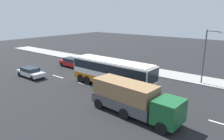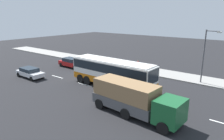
# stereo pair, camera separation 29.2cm
# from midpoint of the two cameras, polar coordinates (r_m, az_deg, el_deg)

# --- Properties ---
(ground_plane) EXTENTS (120.00, 120.00, 0.00)m
(ground_plane) POSITION_cam_midpoint_polar(r_m,az_deg,el_deg) (24.55, 4.34, -5.27)
(ground_plane) COLOR black
(sidewalk_curb) EXTENTS (80.00, 4.00, 0.15)m
(sidewalk_curb) POSITION_cam_midpoint_polar(r_m,az_deg,el_deg) (31.84, 13.29, -0.75)
(sidewalk_curb) COLOR gray
(sidewalk_curb) RESTS_ON ground_plane
(lane_centreline) EXTENTS (29.98, 0.16, 0.01)m
(lane_centreline) POSITION_cam_midpoint_polar(r_m,az_deg,el_deg) (24.97, -3.86, -4.89)
(lane_centreline) COLOR white
(lane_centreline) RESTS_ON ground_plane
(coach_bus) EXTENTS (10.93, 2.89, 3.31)m
(coach_bus) POSITION_cam_midpoint_polar(r_m,az_deg,el_deg) (24.55, 0.37, -0.19)
(coach_bus) COLOR orange
(coach_bus) RESTS_ON ground_plane
(cargo_truck) EXTENTS (8.39, 2.94, 2.82)m
(cargo_truck) POSITION_cam_midpoint_polar(r_m,az_deg,el_deg) (18.04, 6.19, -7.72)
(cargo_truck) COLOR #19592D
(cargo_truck) RESTS_ON ground_plane
(car_red_compact) EXTENTS (4.73, 2.00, 1.54)m
(car_red_compact) POSITION_cam_midpoint_polar(r_m,az_deg,el_deg) (35.06, -10.68, 2.07)
(car_red_compact) COLOR #B21919
(car_red_compact) RESTS_ON ground_plane
(car_silver_hatch) EXTENTS (4.57, 1.89, 1.36)m
(car_silver_hatch) POSITION_cam_midpoint_polar(r_m,az_deg,el_deg) (31.02, -21.19, -0.52)
(car_silver_hatch) COLOR silver
(car_silver_hatch) RESTS_ON ground_plane
(pedestrian_near_curb) EXTENTS (0.32, 0.32, 1.57)m
(pedestrian_near_curb) POSITION_cam_midpoint_polar(r_m,az_deg,el_deg) (32.19, 7.55, 1.48)
(pedestrian_near_curb) COLOR #38334C
(pedestrian_near_curb) RESTS_ON sidewalk_curb
(street_lamp) EXTENTS (1.78, 0.24, 6.61)m
(street_lamp) POSITION_cam_midpoint_polar(r_m,az_deg,el_deg) (27.75, 24.70, 4.25)
(street_lamp) COLOR #47474C
(street_lamp) RESTS_ON sidewalk_curb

